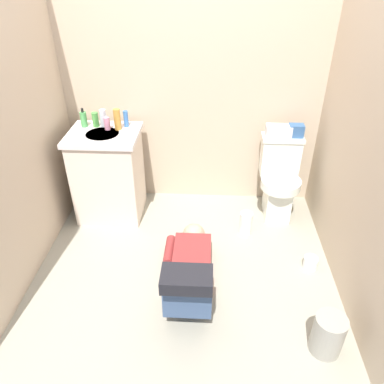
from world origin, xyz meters
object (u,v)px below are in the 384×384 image
object	(u,v)px
bottle_amber	(117,119)
bottle_blue	(126,119)
paper_towel_roll	(246,223)
bottle_green	(95,120)
bottle_clear	(103,118)
toiletry_bag	(296,131)
soap_dispenser	(84,119)
tissue_box	(279,131)
toilet_paper_roll	(310,263)
faucet	(106,121)
person_plumber	(190,271)
bottle_pink	(107,124)
vanity_cabinet	(109,174)
trash_can	(328,334)
toilet	(279,179)

from	to	relation	value
bottle_amber	bottle_blue	distance (m)	0.09
paper_towel_roll	bottle_green	bearing A→B (deg)	164.34
bottle_clear	bottle_amber	world-z (taller)	bottle_amber
toiletry_bag	soap_dispenser	distance (m)	1.84
tissue_box	bottle_amber	bearing A→B (deg)	-176.33
bottle_clear	toilet_paper_roll	distance (m)	2.10
bottle_amber	toilet_paper_roll	world-z (taller)	bottle_amber
faucet	bottle_clear	world-z (taller)	bottle_clear
faucet	bottle_clear	size ratio (longest dim) A/B	0.67
person_plumber	tissue_box	xyz separation A→B (m)	(0.71, 1.10, 0.62)
bottle_pink	vanity_cabinet	bearing A→B (deg)	-110.60
trash_can	bottle_pink	bearing A→B (deg)	138.38
person_plumber	toiletry_bag	bearing A→B (deg)	52.07
toiletry_bag	bottle_green	bearing A→B (deg)	-178.77
bottle_green	bottle_blue	bearing A→B (deg)	2.63
toilet_paper_roll	toilet	bearing A→B (deg)	103.82
toiletry_bag	bottle_amber	world-z (taller)	bottle_amber
bottle_clear	paper_towel_roll	size ratio (longest dim) A/B	0.74
faucet	person_plumber	bearing A→B (deg)	-53.80
vanity_cabinet	bottle_blue	distance (m)	0.52
toiletry_bag	bottle_clear	bearing A→B (deg)	-179.00
faucet	toilet_paper_roll	size ratio (longest dim) A/B	0.91
person_plumber	paper_towel_roll	bearing A→B (deg)	56.75
vanity_cabinet	paper_towel_roll	distance (m)	1.30
vanity_cabinet	person_plumber	xyz separation A→B (m)	(0.79, -0.93, -0.24)
trash_can	vanity_cabinet	bearing A→B (deg)	140.17
trash_can	toilet_paper_roll	bearing A→B (deg)	85.26
bottle_amber	trash_can	xyz separation A→B (m)	(1.55, -1.46, -0.77)
bottle_green	vanity_cabinet	bearing A→B (deg)	-55.05
bottle_clear	trash_can	size ratio (longest dim) A/B	0.54
bottle_clear	faucet	bearing A→B (deg)	8.43
soap_dispenser	bottle_pink	distance (m)	0.22
bottle_green	paper_towel_roll	distance (m)	1.59
bottle_clear	toilet_paper_roll	bearing A→B (deg)	-24.60
toiletry_bag	bottle_blue	distance (m)	1.47
faucet	toilet_paper_roll	xyz separation A→B (m)	(1.72, -0.80, -0.82)
bottle_green	bottle_clear	bearing A→B (deg)	6.94
faucet	tissue_box	world-z (taller)	faucet
trash_can	bottle_clear	bearing A→B (deg)	137.89
toilet	toiletry_bag	size ratio (longest dim) A/B	6.05
person_plumber	bottle_clear	distance (m)	1.52
faucet	tissue_box	bearing A→B (deg)	0.98
bottle_blue	paper_towel_roll	world-z (taller)	bottle_blue
soap_dispenser	bottle_blue	distance (m)	0.36
vanity_cabinet	toiletry_bag	distance (m)	1.70
person_plumber	paper_towel_roll	size ratio (longest dim) A/B	5.23
toilet	bottle_blue	xyz separation A→B (m)	(-1.37, 0.07, 0.52)
bottle_pink	bottle_green	bearing A→B (deg)	152.11
paper_towel_roll	toilet_paper_roll	distance (m)	0.64
soap_dispenser	trash_can	world-z (taller)	soap_dispenser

